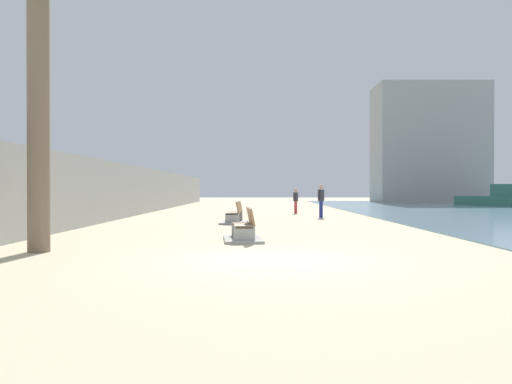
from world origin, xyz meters
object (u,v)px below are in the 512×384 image
Objects in this scene: person_standing at (323,198)px; boat_nearest at (508,198)px; palm_tree at (43,9)px; bench_far at (237,218)px; person_walking at (298,199)px; bench_near at (246,233)px.

person_standing is 0.22× the size of boat_nearest.
person_standing is (8.72, 14.57, -4.86)m from palm_tree.
bench_far is at bearing 66.90° from palm_tree.
bench_far is 9.85m from person_walking.
person_standing reaches higher than bench_near.
palm_tree reaches higher than bench_near.
person_standing reaches higher than person_walking.
person_walking reaches higher than bench_far.
person_walking is 0.88× the size of person_standing.
bench_far is 1.23× the size of person_standing.
palm_tree is 17.66m from person_standing.
boat_nearest is (22.52, 21.10, 0.50)m from bench_far.
boat_nearest is (18.10, 16.61, -0.30)m from person_standing.
bench_far is (-0.58, 7.41, 0.00)m from bench_near.
bench_far is at bearing 94.50° from bench_near.
bench_far is (4.30, 10.08, -5.66)m from palm_tree.
person_walking is at bearing 69.50° from bench_far.
bench_far is 30.87m from boat_nearest.
person_standing is (0.98, -4.71, 0.15)m from person_walking.
palm_tree is 1.03× the size of boat_nearest.
boat_nearest is at bearing 52.43° from bench_near.
palm_tree is at bearing -130.70° from boat_nearest.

